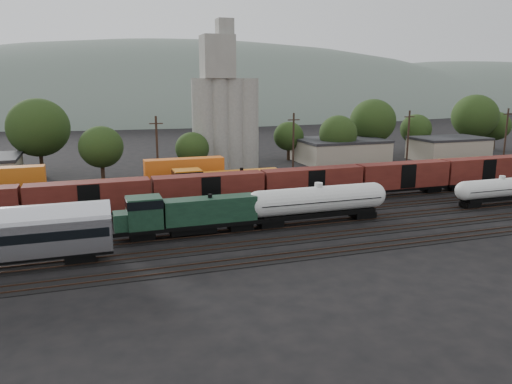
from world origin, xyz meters
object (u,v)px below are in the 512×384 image
object	(u,v)px
green_locomotive	(184,214)
grain_silo	(225,114)
tank_car_a	(318,201)
orange_locomotive	(220,184)

from	to	relation	value
green_locomotive	grain_silo	world-z (taller)	grain_silo
green_locomotive	grain_silo	distance (m)	44.93
tank_car_a	green_locomotive	bearing A→B (deg)	-180.00
tank_car_a	orange_locomotive	xyz separation A→B (m)	(-8.58, 15.00, -0.16)
green_locomotive	tank_car_a	distance (m)	16.86
grain_silo	green_locomotive	bearing A→B (deg)	-111.61
green_locomotive	orange_locomotive	distance (m)	17.13
orange_locomotive	grain_silo	world-z (taller)	grain_silo
orange_locomotive	grain_silo	bearing A→B (deg)	72.97
tank_car_a	grain_silo	distance (m)	41.85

